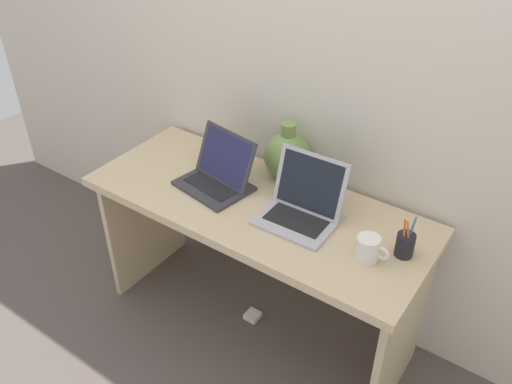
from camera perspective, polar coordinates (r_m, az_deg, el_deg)
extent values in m
plane|color=#564C47|center=(2.75, 0.00, -13.73)|extent=(6.00, 6.00, 0.00)
cube|color=beige|center=(2.28, 5.04, 12.43)|extent=(4.40, 0.04, 2.40)
cube|color=#D1B78C|center=(2.26, 0.00, -1.45)|extent=(1.49, 0.60, 0.04)
cube|color=#D1B78C|center=(2.87, -11.68, -2.63)|extent=(0.03, 0.51, 0.71)
cube|color=#D1B78C|center=(2.30, 15.15, -15.03)|extent=(0.03, 0.51, 0.71)
cube|color=#333338|center=(2.34, -4.53, 0.67)|extent=(0.34, 0.28, 0.01)
cube|color=black|center=(2.33, -4.54, 0.85)|extent=(0.26, 0.18, 0.00)
cube|color=#333338|center=(2.32, -3.30, 3.75)|extent=(0.32, 0.14, 0.22)
cube|color=#23234C|center=(2.32, -3.30, 3.75)|extent=(0.28, 0.13, 0.19)
cube|color=#B2B2B7|center=(2.14, 4.44, -3.02)|extent=(0.31, 0.26, 0.01)
cube|color=black|center=(2.14, 4.45, -2.83)|extent=(0.24, 0.16, 0.00)
cube|color=#B2B2B7|center=(2.13, 5.80, 0.91)|extent=(0.30, 0.09, 0.24)
cube|color=black|center=(2.13, 5.80, 0.91)|extent=(0.27, 0.08, 0.21)
ellipsoid|color=#75934C|center=(2.36, 3.37, 3.91)|extent=(0.21, 0.21, 0.21)
cylinder|color=#75934C|center=(2.29, 3.48, 6.64)|extent=(0.07, 0.07, 0.06)
cylinder|color=white|center=(1.98, 11.83, -5.92)|extent=(0.09, 0.09, 0.10)
torus|color=white|center=(1.96, 13.30, -6.38)|extent=(0.05, 0.01, 0.05)
cylinder|color=black|center=(2.03, 15.60, -5.45)|extent=(0.07, 0.07, 0.09)
cylinder|color=orange|center=(1.99, 15.52, -4.51)|extent=(0.03, 0.02, 0.14)
cylinder|color=orange|center=(1.99, 15.94, -4.57)|extent=(0.03, 0.02, 0.14)
cylinder|color=#338CBF|center=(2.00, 16.21, -4.11)|extent=(0.03, 0.02, 0.15)
cube|color=white|center=(2.76, -0.35, -13.05)|extent=(0.07, 0.07, 0.03)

